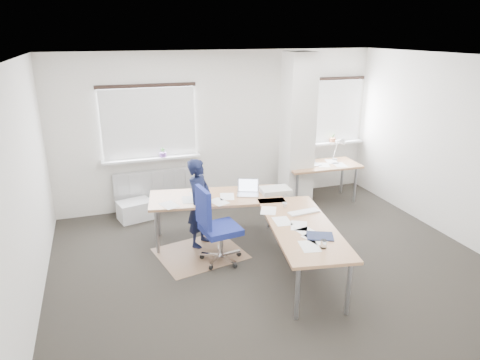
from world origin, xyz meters
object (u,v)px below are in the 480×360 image
object	(u,v)px
desk_side	(322,166)
person	(199,203)
desk_main	(259,212)
task_chair	(218,241)

from	to	relation	value
desk_side	person	distance (m)	2.82
desk_side	person	world-z (taller)	person
desk_side	desk_main	bearing A→B (deg)	-137.04
desk_main	person	bearing A→B (deg)	149.59
desk_main	task_chair	bearing A→B (deg)	-170.62
task_chair	person	world-z (taller)	person
desk_side	task_chair	bearing A→B (deg)	-144.68
task_chair	person	distance (m)	0.71
desk_main	task_chair	xyz separation A→B (m)	(-0.60, 0.01, -0.38)
desk_main	desk_side	xyz separation A→B (m)	(1.91, 1.64, -0.01)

